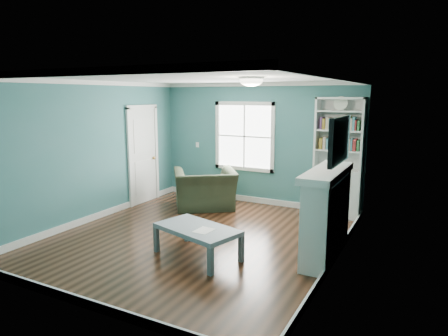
% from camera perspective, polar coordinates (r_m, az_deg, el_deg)
% --- Properties ---
extents(floor, '(5.00, 5.00, 0.00)m').
position_cam_1_polar(floor, '(6.76, -3.82, -9.88)').
color(floor, black).
rests_on(floor, ground).
extents(room_walls, '(5.00, 5.00, 5.00)m').
position_cam_1_polar(room_walls, '(6.38, -3.99, 3.56)').
color(room_walls, '#306E6C').
rests_on(room_walls, ground).
extents(trim, '(4.50, 5.00, 2.60)m').
position_cam_1_polar(trim, '(6.43, -3.95, 0.51)').
color(trim, white).
rests_on(trim, ground).
extents(window, '(1.40, 0.06, 1.50)m').
position_cam_1_polar(window, '(8.72, 2.93, 4.53)').
color(window, white).
rests_on(window, room_walls).
extents(bookshelf, '(0.90, 0.35, 2.31)m').
position_cam_1_polar(bookshelf, '(7.98, 15.95, -0.23)').
color(bookshelf, silver).
rests_on(bookshelf, ground).
extents(fireplace, '(0.44, 1.58, 1.30)m').
position_cam_1_polar(fireplace, '(5.98, 14.54, -6.49)').
color(fireplace, black).
rests_on(fireplace, ground).
extents(tv, '(0.06, 1.10, 0.65)m').
position_cam_1_polar(tv, '(5.74, 16.20, 3.85)').
color(tv, black).
rests_on(tv, fireplace).
extents(door, '(0.12, 0.98, 2.17)m').
position_cam_1_polar(door, '(8.87, -11.46, 1.97)').
color(door, silver).
rests_on(door, ground).
extents(ceiling_fixture, '(0.38, 0.38, 0.15)m').
position_cam_1_polar(ceiling_fixture, '(6.01, 3.91, 12.38)').
color(ceiling_fixture, white).
rests_on(ceiling_fixture, room_walls).
extents(light_switch, '(0.08, 0.01, 0.12)m').
position_cam_1_polar(light_switch, '(9.31, -3.81, 3.34)').
color(light_switch, white).
rests_on(light_switch, room_walls).
extents(recliner, '(1.48, 1.39, 1.09)m').
position_cam_1_polar(recliner, '(8.31, -2.75, -2.10)').
color(recliner, black).
rests_on(recliner, ground).
extents(coffee_table, '(1.38, 0.99, 0.45)m').
position_cam_1_polar(coffee_table, '(5.88, -3.83, -8.95)').
color(coffee_table, '#4B545A').
rests_on(coffee_table, ground).
extents(paper_sheet, '(0.24, 0.30, 0.00)m').
position_cam_1_polar(paper_sheet, '(5.71, -2.90, -8.90)').
color(paper_sheet, white).
rests_on(paper_sheet, coffee_table).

